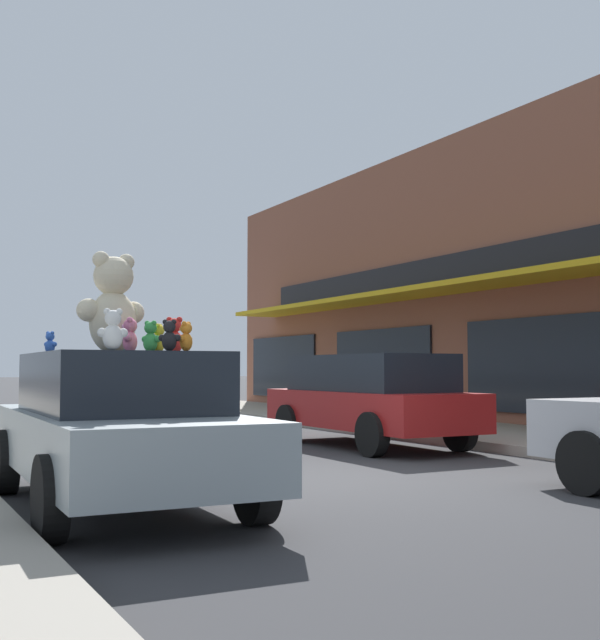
{
  "coord_description": "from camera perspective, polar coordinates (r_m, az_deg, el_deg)",
  "views": [
    {
      "loc": [
        -4.86,
        -8.4,
        1.32
      ],
      "look_at": [
        -0.32,
        0.11,
        1.91
      ],
      "focal_mm": 45.0,
      "sensor_mm": 36.0,
      "label": 1
    }
  ],
  "objects": [
    {
      "name": "parked_car_far_center",
      "position": [
        13.79,
        4.91,
        -5.43
      ],
      "size": [
        1.87,
        4.44,
        1.56
      ],
      "color": "maroon",
      "rests_on": "ground_plane"
    },
    {
      "name": "teddy_bear_teal",
      "position": [
        9.01,
        -12.23,
        -1.59
      ],
      "size": [
        0.19,
        0.19,
        0.28
      ],
      "rotation": [
        0.0,
        0.0,
        3.9
      ],
      "color": "teal",
      "rests_on": "plush_art_car"
    },
    {
      "name": "teddy_bear_yellow",
      "position": [
        7.69,
        -10.03,
        -1.31
      ],
      "size": [
        0.17,
        0.2,
        0.28
      ],
      "rotation": [
        0.0,
        0.0,
        4.09
      ],
      "color": "yellow",
      "rests_on": "plush_art_car"
    },
    {
      "name": "ground_plane",
      "position": [
        9.79,
        2.0,
        -11.27
      ],
      "size": [
        260.0,
        260.0,
        0.0
      ],
      "primitive_type": "plane",
      "color": "#333335"
    },
    {
      "name": "plush_art_car",
      "position": [
        7.95,
        -12.8,
        -7.3
      ],
      "size": [
        1.99,
        4.47,
        1.48
      ],
      "rotation": [
        0.0,
        0.0,
        -0.03
      ],
      "color": "#8C999E",
      "rests_on": "ground_plane"
    },
    {
      "name": "teddy_bear_red",
      "position": [
        8.34,
        -8.93,
        -1.13
      ],
      "size": [
        0.28,
        0.24,
        0.38
      ],
      "rotation": [
        0.0,
        0.0,
        2.52
      ],
      "color": "red",
      "rests_on": "plush_art_car"
    },
    {
      "name": "teddy_bear_orange",
      "position": [
        7.09,
        -8.11,
        -1.19
      ],
      "size": [
        0.18,
        0.17,
        0.26
      ],
      "rotation": [
        0.0,
        0.0,
        3.85
      ],
      "color": "orange",
      "rests_on": "plush_art_car"
    },
    {
      "name": "teddy_bear_blue",
      "position": [
        8.4,
        -17.35,
        -1.56
      ],
      "size": [
        0.14,
        0.16,
        0.22
      ],
      "rotation": [
        0.0,
        0.0,
        2.13
      ],
      "color": "blue",
      "rests_on": "plush_art_car"
    },
    {
      "name": "teddy_bear_pink",
      "position": [
        7.85,
        -12.0,
        -1.1
      ],
      "size": [
        0.19,
        0.26,
        0.34
      ],
      "rotation": [
        0.0,
        0.0,
        4.29
      ],
      "color": "pink",
      "rests_on": "plush_art_car"
    },
    {
      "name": "teddy_bear_giant",
      "position": [
        8.2,
        -13.17,
        1.06
      ],
      "size": [
        0.77,
        0.52,
        1.01
      ],
      "rotation": [
        0.0,
        0.0,
        3.4
      ],
      "color": "beige",
      "rests_on": "plush_art_car"
    },
    {
      "name": "teddy_bear_green",
      "position": [
        7.59,
        -10.58,
        -1.2
      ],
      "size": [
        0.18,
        0.22,
        0.3
      ],
      "rotation": [
        0.0,
        0.0,
        2.11
      ],
      "color": "green",
      "rests_on": "plush_art_car"
    },
    {
      "name": "teddy_bear_white",
      "position": [
        6.77,
        -13.17,
        -0.7
      ],
      "size": [
        0.26,
        0.17,
        0.35
      ],
      "rotation": [
        0.0,
        0.0,
        2.97
      ],
      "color": "white",
      "rests_on": "plush_art_car"
    },
    {
      "name": "teddy_bear_black",
      "position": [
        7.01,
        -9.27,
        -1.11
      ],
      "size": [
        0.2,
        0.18,
        0.28
      ],
      "rotation": [
        0.0,
        0.0,
        2.51
      ],
      "color": "black",
      "rests_on": "plush_art_car"
    }
  ]
}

